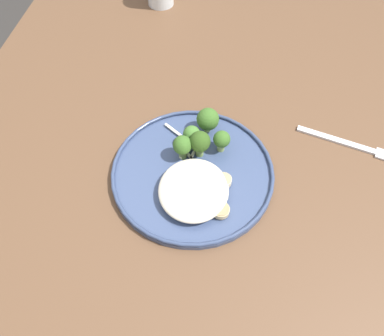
{
  "coord_description": "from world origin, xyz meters",
  "views": [
    {
      "loc": [
        0.39,
        0.04,
        1.28
      ],
      "look_at": [
        0.03,
        -0.0,
        0.76
      ],
      "focal_mm": 33.69,
      "sensor_mm": 36.0,
      "label": 1
    }
  ],
  "objects": [
    {
      "name": "seared_scallop_tiny_bay",
      "position": [
        0.05,
        0.06,
        0.76
      ],
      "size": [
        0.03,
        0.03,
        0.01
      ],
      "color": "beige",
      "rests_on": "dinner_plate"
    },
    {
      "name": "broccoli_floret_front_edge",
      "position": [
        -0.03,
        -0.01,
        0.78
      ],
      "size": [
        0.03,
        0.03,
        0.05
      ],
      "color": "#89A356",
      "rests_on": "dinner_plate"
    },
    {
      "name": "noodle_bed",
      "position": [
        0.08,
        0.01,
        0.76
      ],
      "size": [
        0.13,
        0.12,
        0.03
      ],
      "color": "beige",
      "rests_on": "dinner_plate"
    },
    {
      "name": "seared_scallop_front_small",
      "position": [
        0.08,
        0.01,
        0.76
      ],
      "size": [
        0.03,
        0.03,
        0.02
      ],
      "color": "#E5C689",
      "rests_on": "dinner_plate"
    },
    {
      "name": "onion_sliver_short_strip",
      "position": [
        -0.02,
        0.0,
        0.75
      ],
      "size": [
        0.06,
        0.02,
        0.0
      ],
      "primitive_type": "cube",
      "rotation": [
        0.0,
        0.0,
        6.05
      ],
      "color": "silver",
      "rests_on": "dinner_plate"
    },
    {
      "name": "seared_scallop_center_golden",
      "position": [
        0.06,
        0.04,
        0.76
      ],
      "size": [
        0.03,
        0.03,
        0.02
      ],
      "color": "#DBB77A",
      "rests_on": "dinner_plate"
    },
    {
      "name": "onion_sliver_curled_piece",
      "position": [
        -0.05,
        -0.04,
        0.75
      ],
      "size": [
        0.04,
        0.05,
        0.0
      ],
      "primitive_type": "cube",
      "rotation": [
        0.0,
        0.0,
        4.06
      ],
      "color": "silver",
      "rests_on": "dinner_plate"
    },
    {
      "name": "onion_sliver_pale_crescent",
      "position": [
        -0.01,
        -0.02,
        0.75
      ],
      "size": [
        0.04,
        0.02,
        0.0
      ],
      "primitive_type": "cube",
      "rotation": [
        0.0,
        0.0,
        5.82
      ],
      "color": "silver",
      "rests_on": "dinner_plate"
    },
    {
      "name": "dinner_fork",
      "position": [
        -0.07,
        0.29,
        0.74
      ],
      "size": [
        0.07,
        0.18,
        0.0
      ],
      "color": "silver",
      "rests_on": "wooden_dining_table"
    },
    {
      "name": "seared_scallop_left_edge",
      "position": [
        0.11,
        0.06,
        0.76
      ],
      "size": [
        0.03,
        0.03,
        0.01
      ],
      "color": "#E5C689",
      "rests_on": "dinner_plate"
    },
    {
      "name": "broccoli_floret_left_leaning",
      "position": [
        -0.01,
        0.01,
        0.79
      ],
      "size": [
        0.04,
        0.04,
        0.06
      ],
      "color": "#7A994C",
      "rests_on": "dinner_plate"
    },
    {
      "name": "broccoli_floret_beside_noodles",
      "position": [
        -0.03,
        0.05,
        0.78
      ],
      "size": [
        0.03,
        0.03,
        0.05
      ],
      "color": "#89A356",
      "rests_on": "dinner_plate"
    },
    {
      "name": "broccoli_floret_center_pile",
      "position": [
        -0.0,
        -0.02,
        0.78
      ],
      "size": [
        0.03,
        0.03,
        0.05
      ],
      "color": "#7A994C",
      "rests_on": "dinner_plate"
    },
    {
      "name": "onion_sliver_long_sliver",
      "position": [
        0.01,
        0.0,
        0.75
      ],
      "size": [
        0.05,
        0.04,
        0.0
      ],
      "primitive_type": "cube",
      "rotation": [
        0.0,
        0.0,
        3.82
      ],
      "color": "silver",
      "rests_on": "dinner_plate"
    },
    {
      "name": "seared_scallop_half_hidden",
      "position": [
        0.12,
        0.01,
        0.76
      ],
      "size": [
        0.02,
        0.02,
        0.02
      ],
      "color": "#E5C689",
      "rests_on": "dinner_plate"
    },
    {
      "name": "ground",
      "position": [
        0.0,
        0.0,
        0.0
      ],
      "size": [
        6.0,
        6.0,
        0.0
      ],
      "primitive_type": "plane",
      "color": "#2D2B28"
    },
    {
      "name": "dinner_plate",
      "position": [
        0.03,
        -0.0,
        0.75
      ],
      "size": [
        0.29,
        0.29,
        0.02
      ],
      "color": "#38476B",
      "rests_on": "wooden_dining_table"
    },
    {
      "name": "wooden_dining_table",
      "position": [
        0.0,
        0.0,
        0.66
      ],
      "size": [
        1.4,
        1.0,
        0.74
      ],
      "color": "brown",
      "rests_on": "ground"
    },
    {
      "name": "broccoli_floret_right_tilted",
      "position": [
        -0.07,
        0.02,
        0.78
      ],
      "size": [
        0.04,
        0.04,
        0.05
      ],
      "color": "#89A356",
      "rests_on": "dinner_plate"
    },
    {
      "name": "seared_scallop_on_noodles",
      "position": [
        0.09,
        0.03,
        0.76
      ],
      "size": [
        0.02,
        0.02,
        0.02
      ],
      "color": "#E5C689",
      "rests_on": "dinner_plate"
    }
  ]
}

